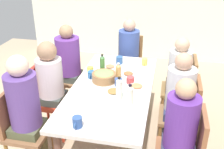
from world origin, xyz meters
TOP-DOWN VIEW (x-y plane):
  - ground_plane at (0.00, 0.00)m, footprint 6.54×6.54m
  - dining_table at (0.00, 0.00)m, footprint 1.80×0.87m
  - person_0 at (0.60, 0.72)m, footprint 0.30×0.30m
  - chair_1 at (0.00, -0.82)m, footprint 0.40×0.40m
  - person_1 at (0.00, -0.73)m, footprint 0.30×0.30m
  - chair_2 at (-1.28, 0.00)m, footprint 0.40×0.40m
  - person_2 at (-1.19, 0.00)m, footprint 0.31×0.31m
  - chair_3 at (0.60, -0.82)m, footprint 0.40×0.40m
  - person_3 at (0.60, -0.73)m, footprint 0.30×0.30m
  - chair_4 at (-0.60, 0.82)m, footprint 0.40×0.40m
  - person_4 at (-0.60, 0.72)m, footprint 0.30×0.30m
  - chair_5 at (-0.60, -0.82)m, footprint 0.40×0.40m
  - person_5 at (-0.60, -0.73)m, footprint 0.33×0.33m
  - chair_6 at (0.00, 0.82)m, footprint 0.40×0.40m
  - person_6 at (-0.00, 0.73)m, footprint 0.30×0.30m
  - plate_0 at (-0.03, 0.27)m, footprint 0.23×0.23m
  - plate_1 at (0.14, 0.05)m, footprint 0.24×0.24m
  - plate_2 at (-0.32, 0.13)m, footprint 0.21×0.21m
  - plate_3 at (-0.47, -0.13)m, footprint 0.21×0.21m
  - bowl_0 at (-0.12, -0.12)m, footprint 0.28×0.28m
  - cup_0 at (0.77, -0.14)m, footprint 0.12×0.08m
  - cup_1 at (-0.17, -0.28)m, footprint 0.13×0.09m
  - cup_2 at (-0.13, 0.19)m, footprint 0.12×0.09m
  - cup_3 at (-0.64, -0.04)m, footprint 0.12×0.09m
  - cup_4 at (-0.30, -0.34)m, footprint 0.11×0.08m
  - cup_5 at (-0.66, 0.29)m, footprint 0.11×0.07m
  - cup_6 at (-0.03, 0.07)m, footprint 0.12×0.08m
  - bottle_0 at (0.31, 0.24)m, footprint 0.07×0.07m
  - bottle_1 at (-0.30, -0.18)m, footprint 0.06×0.06m
  - bottle_2 at (-0.22, 0.03)m, footprint 0.06×0.06m
  - bottle_3 at (0.25, 0.12)m, footprint 0.06×0.06m

SIDE VIEW (x-z plane):
  - ground_plane at x=0.00m, z-range 0.00..0.00m
  - chair_1 at x=0.00m, z-range 0.06..0.96m
  - chair_2 at x=-1.28m, z-range 0.06..0.96m
  - chair_3 at x=0.60m, z-range 0.06..0.96m
  - chair_4 at x=-0.60m, z-range 0.06..0.96m
  - chair_5 at x=-0.60m, z-range 0.06..0.96m
  - chair_6 at x=0.00m, z-range 0.06..0.96m
  - dining_table at x=0.00m, z-range 0.28..1.02m
  - person_4 at x=-0.60m, z-range 0.11..1.27m
  - person_0 at x=0.60m, z-range 0.11..1.32m
  - person_6 at x=0.00m, z-range 0.11..1.32m
  - person_2 at x=-1.19m, z-range 0.12..1.31m
  - person_1 at x=0.00m, z-range 0.13..1.34m
  - person_5 at x=-0.60m, z-range 0.12..1.36m
  - plate_3 at x=-0.47m, z-range 0.73..0.77m
  - plate_0 at x=-0.03m, z-range 0.73..0.77m
  - plate_1 at x=0.14m, z-range 0.73..0.77m
  - plate_2 at x=-0.32m, z-range 0.73..0.77m
  - person_3 at x=0.60m, z-range 0.12..1.41m
  - cup_4 at x=-0.30m, z-range 0.74..0.81m
  - cup_2 at x=-0.13m, z-range 0.74..0.81m
  - cup_1 at x=-0.17m, z-range 0.74..0.82m
  - cup_5 at x=-0.66m, z-range 0.74..0.83m
  - cup_6 at x=-0.03m, z-range 0.74..0.83m
  - cup_3 at x=-0.64m, z-range 0.74..0.84m
  - cup_0 at x=0.77m, z-range 0.74..0.84m
  - bowl_0 at x=-0.12m, z-range 0.74..0.86m
  - bottle_2 at x=-0.22m, z-range 0.73..0.93m
  - bottle_0 at x=0.31m, z-range 0.73..0.95m
  - bottle_1 at x=-0.30m, z-range 0.73..0.98m
  - bottle_3 at x=0.25m, z-range 0.73..0.98m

